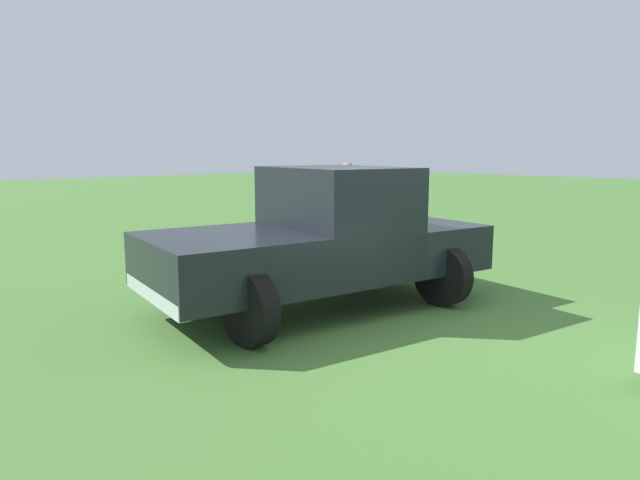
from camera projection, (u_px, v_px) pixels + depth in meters
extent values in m
plane|color=#477533|center=(378.00, 317.00, 6.93)|extent=(80.00, 80.00, 0.00)
cylinder|color=black|center=(249.00, 308.00, 5.87)|extent=(0.82, 0.22, 0.82)
cylinder|color=black|center=(193.00, 279.00, 7.17)|extent=(0.82, 0.22, 0.82)
cylinder|color=black|center=(443.00, 275.00, 7.42)|extent=(0.82, 0.22, 0.82)
cylinder|color=black|center=(368.00, 257.00, 8.72)|extent=(0.82, 0.22, 0.82)
cube|color=black|center=(225.00, 263.00, 6.52)|extent=(2.12, 2.02, 0.64)
cube|color=black|center=(337.00, 221.00, 7.33)|extent=(2.07, 1.67, 1.40)
cube|color=slate|center=(337.00, 187.00, 7.26)|extent=(1.89, 1.44, 0.48)
cube|color=black|center=(388.00, 245.00, 7.87)|extent=(2.17, 2.37, 0.60)
cube|color=silver|center=(155.00, 294.00, 6.10)|extent=(1.81, 0.37, 0.16)
cylinder|color=navy|center=(342.00, 230.00, 11.44)|extent=(0.14, 0.14, 0.88)
cylinder|color=navy|center=(352.00, 230.00, 11.44)|extent=(0.14, 0.14, 0.88)
cylinder|color=silver|center=(347.00, 192.00, 11.32)|extent=(0.45, 0.45, 0.66)
sphere|color=#A87A56|center=(348.00, 168.00, 11.24)|extent=(0.24, 0.24, 0.24)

